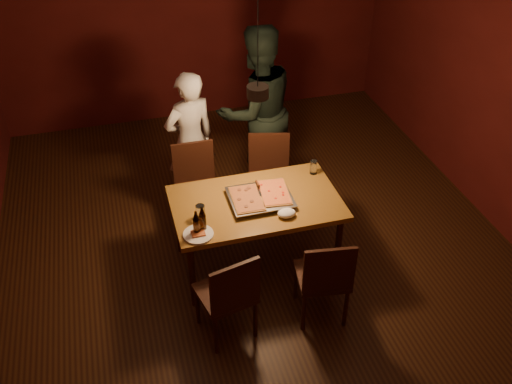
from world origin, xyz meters
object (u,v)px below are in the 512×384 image
object	(u,v)px
chair_far_left	(196,178)
diner_dark	(257,111)
dining_table	(256,208)
pendant_lamp	(258,91)
beer_bottle_b	(202,219)
chair_near_right	(325,274)
diner_white	(190,141)
chair_near_left	(230,291)
beer_bottle_a	(196,223)
chair_far_right	(269,169)
plate_slice	(198,234)
pizza_tray	(260,199)

from	to	relation	value
chair_far_left	diner_dark	xyz separation A→B (m)	(0.77, 0.49, 0.40)
dining_table	pendant_lamp	distance (m)	1.09
dining_table	beer_bottle_b	bearing A→B (deg)	-153.95
chair_near_right	diner_white	size ratio (longest dim) A/B	0.32
beer_bottle_b	diner_white	world-z (taller)	diner_white
chair_near_left	chair_near_right	bearing A→B (deg)	-14.94
chair_near_right	beer_bottle_a	xyz separation A→B (m)	(-0.94, 0.53, 0.33)
beer_bottle_b	pendant_lamp	xyz separation A→B (m)	(0.58, 0.39, 0.89)
chair_far_left	chair_near_right	distance (m)	1.79
chair_near_left	pendant_lamp	size ratio (longest dim) A/B	0.46
chair_far_left	chair_near_right	size ratio (longest dim) A/B	1.00
beer_bottle_a	chair_near_left	bearing A→B (deg)	-73.72
beer_bottle_b	diner_white	xyz separation A→B (m)	(0.15, 1.42, -0.11)
chair_far_right	beer_bottle_b	xyz separation A→B (m)	(-0.88, -1.02, 0.33)
chair_far_right	chair_near_left	size ratio (longest dim) A/B	1.02
chair_near_left	pendant_lamp	distance (m)	1.62
beer_bottle_b	plate_slice	size ratio (longest dim) A/B	0.91
chair_far_right	beer_bottle_b	size ratio (longest dim) A/B	2.21
beer_bottle_a	chair_far_left	bearing A→B (deg)	80.55
plate_slice	chair_far_left	bearing A→B (deg)	80.99
diner_white	pendant_lamp	size ratio (longest dim) A/B	1.38
chair_near_left	chair_near_right	distance (m)	0.80
chair_far_left	chair_near_left	xyz separation A→B (m)	(-0.03, -1.60, 0.00)
chair_near_left	diner_dark	size ratio (longest dim) A/B	0.27
chair_far_left	chair_far_right	world-z (taller)	same
chair_far_left	chair_near_left	distance (m)	1.60
beer_bottle_b	diner_dark	bearing A→B (deg)	59.84
dining_table	beer_bottle_b	size ratio (longest dim) A/B	6.46
chair_near_right	diner_dark	size ratio (longest dim) A/B	0.26
dining_table	beer_bottle_b	distance (m)	0.62
chair_far_left	plate_slice	distance (m)	1.15
chair_far_left	pizza_tray	size ratio (longest dim) A/B	0.88
plate_slice	diner_dark	bearing A→B (deg)	59.35
beer_bottle_b	chair_near_left	bearing A→B (deg)	-80.43
pizza_tray	plate_slice	size ratio (longest dim) A/B	2.16
chair_near_left	chair_far_right	bearing A→B (deg)	49.85
dining_table	diner_white	distance (m)	1.23
chair_near_right	plate_slice	bearing A→B (deg)	159.97
pizza_tray	diner_white	world-z (taller)	diner_white
chair_far_right	beer_bottle_a	xyz separation A→B (m)	(-0.94, -1.06, 0.33)
diner_dark	pendant_lamp	xyz separation A→B (m)	(-0.31, -1.15, 0.82)
pizza_tray	chair_far_left	bearing A→B (deg)	123.76
plate_slice	chair_far_right	bearing A→B (deg)	49.12
dining_table	beer_bottle_b	xyz separation A→B (m)	(-0.53, -0.26, 0.19)
plate_slice	diner_white	xyz separation A→B (m)	(0.20, 1.48, 0.00)
beer_bottle_b	plate_slice	world-z (taller)	beer_bottle_b
chair_near_left	diner_dark	world-z (taller)	diner_dark
chair_far_left	chair_far_right	distance (m)	0.76
chair_far_right	pizza_tray	bearing A→B (deg)	82.65
diner_white	diner_dark	world-z (taller)	diner_dark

